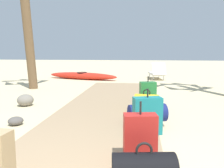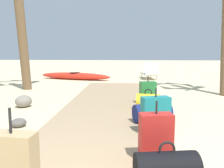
{
  "view_description": "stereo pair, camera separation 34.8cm",
  "coord_description": "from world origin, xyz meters",
  "px_view_note": "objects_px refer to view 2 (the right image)",
  "views": [
    {
      "loc": [
        0.73,
        -1.23,
        1.35
      ],
      "look_at": [
        0.04,
        4.51,
        0.55
      ],
      "focal_mm": 38.47,
      "sensor_mm": 36.0,
      "label": 1
    },
    {
      "loc": [
        0.38,
        -1.26,
        1.35
      ],
      "look_at": [
        0.04,
        4.51,
        0.55
      ],
      "focal_mm": 38.47,
      "sensor_mm": 36.0,
      "label": 2
    }
  ],
  "objects_px": {
    "duffel_bag_black": "(166,168)",
    "lounge_chair": "(149,72)",
    "suitcase_teal": "(155,115)",
    "suitcase_tan": "(13,167)",
    "duffel_bag_navy": "(152,112)",
    "duffel_bag_yellow": "(148,102)",
    "suitcase_red": "(156,137)",
    "suitcase_green": "(148,93)",
    "kayak": "(75,76)"
  },
  "relations": [
    {
      "from": "duffel_bag_black",
      "to": "kayak",
      "type": "xyz_separation_m",
      "value": [
        -2.82,
        9.02,
        -0.08
      ]
    },
    {
      "from": "lounge_chair",
      "to": "suitcase_tan",
      "type": "bearing_deg",
      "value": -102.05
    },
    {
      "from": "suitcase_tan",
      "to": "duffel_bag_navy",
      "type": "xyz_separation_m",
      "value": [
        1.43,
        2.4,
        -0.13
      ]
    },
    {
      "from": "lounge_chair",
      "to": "kayak",
      "type": "relative_size",
      "value": 0.43
    },
    {
      "from": "suitcase_red",
      "to": "kayak",
      "type": "xyz_separation_m",
      "value": [
        -2.78,
        8.48,
        -0.19
      ]
    },
    {
      "from": "suitcase_red",
      "to": "suitcase_teal",
      "type": "bearing_deg",
      "value": 83.45
    },
    {
      "from": "suitcase_green",
      "to": "duffel_bag_yellow",
      "type": "height_order",
      "value": "suitcase_green"
    },
    {
      "from": "suitcase_teal",
      "to": "suitcase_tan",
      "type": "xyz_separation_m",
      "value": [
        -1.41,
        -1.78,
        0.01
      ]
    },
    {
      "from": "suitcase_green",
      "to": "duffel_bag_yellow",
      "type": "relative_size",
      "value": 1.24
    },
    {
      "from": "kayak",
      "to": "lounge_chair",
      "type": "bearing_deg",
      "value": 6.41
    },
    {
      "from": "duffel_bag_navy",
      "to": "duffel_bag_yellow",
      "type": "bearing_deg",
      "value": 89.68
    },
    {
      "from": "suitcase_green",
      "to": "suitcase_red",
      "type": "bearing_deg",
      "value": -93.28
    },
    {
      "from": "duffel_bag_black",
      "to": "lounge_chair",
      "type": "relative_size",
      "value": 0.41
    },
    {
      "from": "suitcase_red",
      "to": "lounge_chair",
      "type": "bearing_deg",
      "value": 85.05
    },
    {
      "from": "duffel_bag_black",
      "to": "kayak",
      "type": "height_order",
      "value": "duffel_bag_black"
    },
    {
      "from": "duffel_bag_yellow",
      "to": "suitcase_green",
      "type": "bearing_deg",
      "value": 85.91
    },
    {
      "from": "duffel_bag_black",
      "to": "suitcase_red",
      "type": "xyz_separation_m",
      "value": [
        -0.04,
        0.54,
        0.11
      ]
    },
    {
      "from": "duffel_bag_navy",
      "to": "lounge_chair",
      "type": "xyz_separation_m",
      "value": [
        0.64,
        7.33,
        0.08
      ]
    },
    {
      "from": "suitcase_red",
      "to": "kayak",
      "type": "distance_m",
      "value": 8.93
    },
    {
      "from": "suitcase_green",
      "to": "lounge_chair",
      "type": "relative_size",
      "value": 0.43
    },
    {
      "from": "suitcase_green",
      "to": "suitcase_tan",
      "type": "xyz_separation_m",
      "value": [
        -1.48,
        -3.89,
        0.03
      ]
    },
    {
      "from": "suitcase_green",
      "to": "kayak",
      "type": "bearing_deg",
      "value": 118.54
    },
    {
      "from": "duffel_bag_black",
      "to": "suitcase_red",
      "type": "distance_m",
      "value": 0.55
    },
    {
      "from": "suitcase_teal",
      "to": "suitcase_red",
      "type": "height_order",
      "value": "suitcase_teal"
    },
    {
      "from": "suitcase_green",
      "to": "duffel_bag_yellow",
      "type": "distance_m",
      "value": 0.6
    },
    {
      "from": "suitcase_red",
      "to": "duffel_bag_yellow",
      "type": "distance_m",
      "value": 2.46
    },
    {
      "from": "duffel_bag_black",
      "to": "duffel_bag_navy",
      "type": "distance_m",
      "value": 2.09
    },
    {
      "from": "duffel_bag_yellow",
      "to": "kayak",
      "type": "distance_m",
      "value": 6.7
    },
    {
      "from": "lounge_chair",
      "to": "kayak",
      "type": "height_order",
      "value": "lounge_chair"
    },
    {
      "from": "duffel_bag_black",
      "to": "duffel_bag_yellow",
      "type": "xyz_separation_m",
      "value": [
        0.09,
        2.99,
        0.01
      ]
    },
    {
      "from": "suitcase_tan",
      "to": "suitcase_teal",
      "type": "bearing_deg",
      "value": 51.52
    },
    {
      "from": "kayak",
      "to": "duffel_bag_navy",
      "type": "bearing_deg",
      "value": -67.23
    },
    {
      "from": "suitcase_teal",
      "to": "suitcase_tan",
      "type": "relative_size",
      "value": 0.87
    },
    {
      "from": "lounge_chair",
      "to": "suitcase_green",
      "type": "bearing_deg",
      "value": -95.82
    },
    {
      "from": "duffel_bag_yellow",
      "to": "lounge_chair",
      "type": "bearing_deg",
      "value": 84.34
    },
    {
      "from": "duffel_bag_navy",
      "to": "suitcase_red",
      "type": "xyz_separation_m",
      "value": [
        -0.13,
        -1.55,
        0.11
      ]
    },
    {
      "from": "suitcase_teal",
      "to": "lounge_chair",
      "type": "distance_m",
      "value": 7.98
    },
    {
      "from": "kayak",
      "to": "duffel_bag_yellow",
      "type": "bearing_deg",
      "value": -64.19
    },
    {
      "from": "suitcase_green",
      "to": "lounge_chair",
      "type": "bearing_deg",
      "value": 84.18
    },
    {
      "from": "suitcase_green",
      "to": "suitcase_teal",
      "type": "xyz_separation_m",
      "value": [
        -0.07,
        -2.11,
        0.02
      ]
    },
    {
      "from": "suitcase_teal",
      "to": "suitcase_red",
      "type": "relative_size",
      "value": 1.01
    },
    {
      "from": "duffel_bag_yellow",
      "to": "lounge_chair",
      "type": "height_order",
      "value": "lounge_chair"
    },
    {
      "from": "duffel_bag_navy",
      "to": "duffel_bag_yellow",
      "type": "xyz_separation_m",
      "value": [
        0.01,
        0.9,
        0.01
      ]
    },
    {
      "from": "duffel_bag_black",
      "to": "suitcase_teal",
      "type": "distance_m",
      "value": 1.47
    },
    {
      "from": "suitcase_teal",
      "to": "suitcase_red",
      "type": "xyz_separation_m",
      "value": [
        -0.11,
        -0.93,
        -0.01
      ]
    },
    {
      "from": "suitcase_green",
      "to": "lounge_chair",
      "type": "xyz_separation_m",
      "value": [
        0.6,
        5.84,
        -0.02
      ]
    },
    {
      "from": "duffel_bag_navy",
      "to": "kayak",
      "type": "xyz_separation_m",
      "value": [
        -2.91,
        6.93,
        -0.08
      ]
    },
    {
      "from": "suitcase_green",
      "to": "lounge_chair",
      "type": "height_order",
      "value": "lounge_chair"
    },
    {
      "from": "lounge_chair",
      "to": "suitcase_red",
      "type": "bearing_deg",
      "value": -94.95
    },
    {
      "from": "suitcase_tan",
      "to": "duffel_bag_yellow",
      "type": "distance_m",
      "value": 3.6
    }
  ]
}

